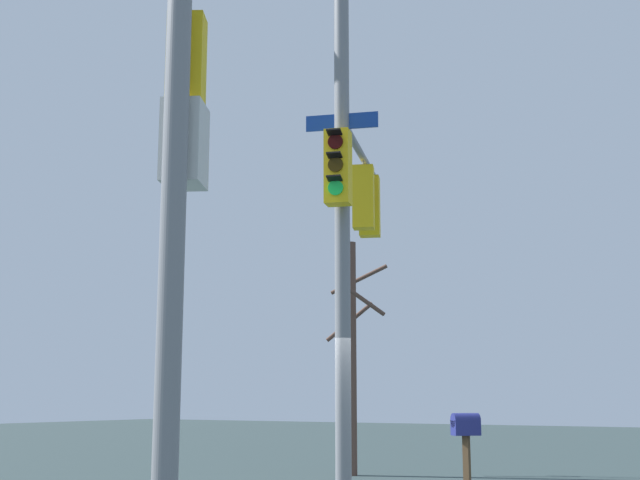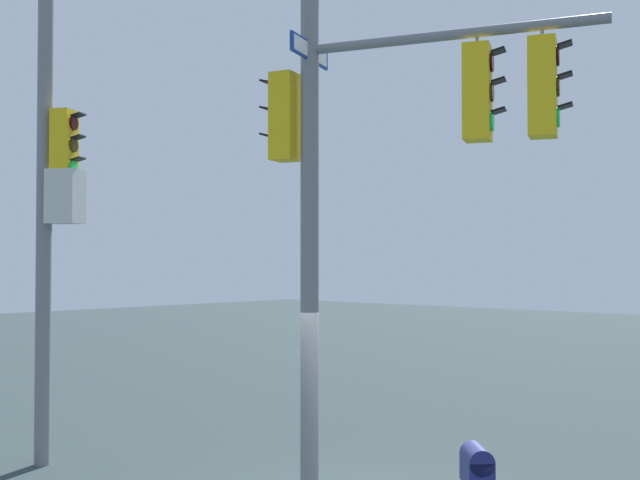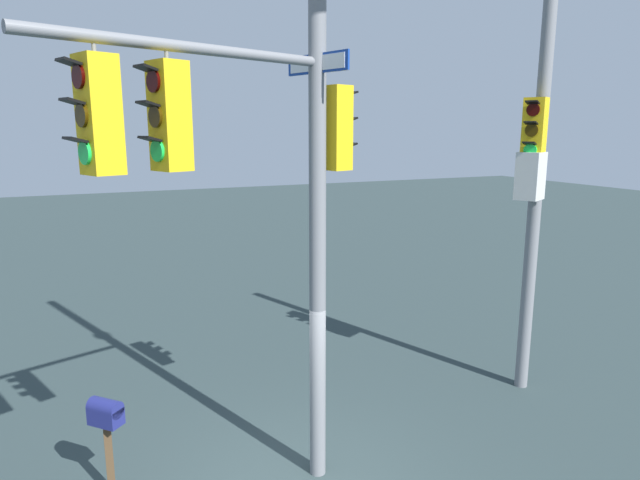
# 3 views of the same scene
# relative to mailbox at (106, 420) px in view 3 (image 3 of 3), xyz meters

# --- Properties ---
(main_signal_pole_assembly) EXTENTS (3.59, 4.59, 9.62)m
(main_signal_pole_assembly) POSITION_rel_mailbox_xyz_m (1.10, 2.21, 4.14)
(main_signal_pole_assembly) COLOR slate
(main_signal_pole_assembly) RESTS_ON ground
(secondary_pole_assembly) EXTENTS (0.57, 0.75, 7.25)m
(secondary_pole_assembly) POSITION_rel_mailbox_xyz_m (-0.11, 7.41, 2.86)
(secondary_pole_assembly) COLOR slate
(secondary_pole_assembly) RESTS_ON ground
(mailbox) EXTENTS (0.48, 0.48, 1.41)m
(mailbox) POSITION_rel_mailbox_xyz_m (0.00, 0.00, 0.00)
(mailbox) COLOR #4C3823
(mailbox) RESTS_ON ground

